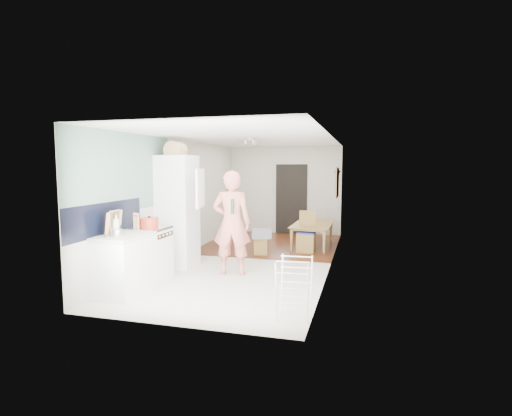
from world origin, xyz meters
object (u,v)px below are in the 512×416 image
at_px(dining_table, 314,237).
at_px(drying_rack, 294,289).
at_px(person, 232,213).
at_px(dining_chair, 306,232).
at_px(stool, 261,246).

distance_m(dining_table, drying_rack, 4.69).
distance_m(person, drying_rack, 2.44).
xyz_separation_m(person, drying_rack, (1.45, -1.83, -0.70)).
bearing_deg(dining_chair, drying_rack, -82.04).
xyz_separation_m(person, dining_chair, (1.04, 2.19, -0.64)).
relative_size(dining_table, dining_chair, 1.47).
distance_m(person, dining_table, 3.18).
xyz_separation_m(dining_table, drying_rack, (0.32, -4.67, 0.16)).
bearing_deg(drying_rack, dining_chair, 91.65).
bearing_deg(stool, person, -93.67).
xyz_separation_m(stool, drying_rack, (1.34, -3.52, 0.21)).
distance_m(dining_table, dining_chair, 0.70).
xyz_separation_m(person, dining_table, (1.13, 2.84, -0.87)).
height_order(dining_table, drying_rack, drying_rack).
height_order(person, dining_table, person).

